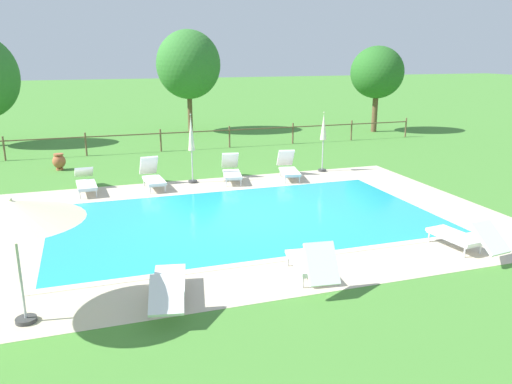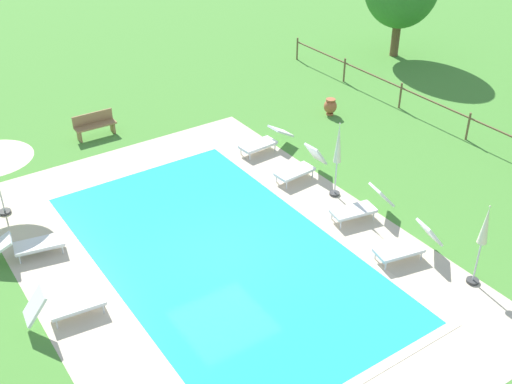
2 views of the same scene
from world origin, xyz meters
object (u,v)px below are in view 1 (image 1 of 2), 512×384
(sun_lounger_north_end, at_px, (465,237))
(sun_lounger_south_far, at_px, (86,181))
(sun_lounger_north_near_steps, at_px, (152,176))
(tree_centre, at_px, (377,73))
(terracotta_urn_near_fence, at_px, (59,161))
(tree_west_mid, at_px, (188,65))
(sun_lounger_north_far, at_px, (232,170))
(patio_umbrella_closed_row_west, at_px, (323,132))
(patio_umbrella_open_foreground, at_px, (12,211))
(sun_lounger_north_mid, at_px, (169,284))
(patio_umbrella_closed_row_east, at_px, (191,139))
(sun_lounger_south_near_corner, at_px, (288,168))
(sun_lounger_south_mid, at_px, (311,263))

(sun_lounger_north_end, xyz_separation_m, sun_lounger_south_far, (-8.34, 8.40, -0.02))
(sun_lounger_north_near_steps, relative_size, tree_centre, 0.38)
(terracotta_urn_near_fence, relative_size, tree_west_mid, 0.11)
(sun_lounger_north_far, relative_size, patio_umbrella_closed_row_west, 0.84)
(patio_umbrella_open_foreground, bearing_deg, sun_lounger_south_far, 82.81)
(sun_lounger_north_far, relative_size, tree_west_mid, 0.34)
(sun_lounger_north_mid, xyz_separation_m, sun_lounger_south_far, (-1.39, 8.71, 0.00))
(patio_umbrella_open_foreground, height_order, patio_umbrella_closed_row_east, patio_umbrella_closed_row_east)
(tree_west_mid, bearing_deg, sun_lounger_north_end, -83.41)
(sun_lounger_north_near_steps, height_order, sun_lounger_north_mid, sun_lounger_north_near_steps)
(sun_lounger_north_end, distance_m, patio_umbrella_closed_row_east, 9.79)
(tree_centre, bearing_deg, sun_lounger_south_far, -151.62)
(sun_lounger_south_near_corner, bearing_deg, patio_umbrella_open_foreground, -134.75)
(sun_lounger_south_far, relative_size, patio_umbrella_closed_row_east, 0.84)
(sun_lounger_north_mid, relative_size, sun_lounger_south_mid, 1.13)
(patio_umbrella_open_foreground, bearing_deg, sun_lounger_south_near_corner, 45.25)
(sun_lounger_north_far, height_order, patio_umbrella_closed_row_east, patio_umbrella_closed_row_east)
(sun_lounger_north_far, xyz_separation_m, sun_lounger_south_mid, (-0.75, -8.63, 0.01))
(sun_lounger_north_far, bearing_deg, sun_lounger_north_mid, -112.92)
(sun_lounger_north_end, relative_size, tree_west_mid, 0.35)
(terracotta_urn_near_fence, bearing_deg, sun_lounger_north_far, -32.70)
(sun_lounger_south_far, relative_size, terracotta_urn_near_fence, 3.15)
(sun_lounger_south_mid, bearing_deg, sun_lounger_north_far, 85.00)
(sun_lounger_north_near_steps, distance_m, patio_umbrella_closed_row_east, 1.88)
(sun_lounger_north_mid, relative_size, sun_lounger_north_far, 1.09)
(patio_umbrella_open_foreground, height_order, patio_umbrella_closed_row_west, patio_umbrella_closed_row_west)
(sun_lounger_south_far, height_order, terracotta_urn_near_fence, sun_lounger_south_far)
(sun_lounger_north_mid, distance_m, patio_umbrella_open_foreground, 2.99)
(sun_lounger_north_mid, xyz_separation_m, sun_lounger_north_end, (6.95, 0.31, 0.02))
(terracotta_urn_near_fence, bearing_deg, tree_centre, 16.16)
(sun_lounger_north_end, bearing_deg, sun_lounger_south_mid, -175.58)
(sun_lounger_north_mid, bearing_deg, patio_umbrella_open_foreground, 179.06)
(sun_lounger_north_mid, height_order, tree_west_mid, tree_west_mid)
(sun_lounger_north_near_steps, height_order, patio_umbrella_closed_row_west, patio_umbrella_closed_row_west)
(sun_lounger_north_far, xyz_separation_m, tree_centre, (11.18, 8.84, 3.00))
(sun_lounger_north_end, xyz_separation_m, tree_west_mid, (-2.37, 20.49, 3.46))
(sun_lounger_south_far, bearing_deg, terracotta_urn_near_fence, 104.39)
(sun_lounger_north_mid, xyz_separation_m, tree_west_mid, (4.58, 20.80, 3.48))
(patio_umbrella_closed_row_west, bearing_deg, sun_lounger_south_near_corner, -159.17)
(sun_lounger_south_far, distance_m, patio_umbrella_open_foreground, 8.89)
(patio_umbrella_closed_row_west, distance_m, terracotta_urn_near_fence, 10.48)
(sun_lounger_south_near_corner, distance_m, sun_lounger_south_far, 7.16)
(sun_lounger_north_near_steps, bearing_deg, sun_lounger_north_far, 0.70)
(sun_lounger_north_end, xyz_separation_m, patio_umbrella_closed_row_west, (0.50, 8.69, 1.17))
(sun_lounger_south_near_corner, bearing_deg, terracotta_urn_near_fence, 153.03)
(sun_lounger_north_mid, relative_size, tree_west_mid, 0.37)
(sun_lounger_north_end, bearing_deg, patio_umbrella_open_foreground, -178.34)
(tree_west_mid, bearing_deg, sun_lounger_north_near_steps, -107.18)
(patio_umbrella_open_foreground, bearing_deg, sun_lounger_north_near_steps, 68.96)
(tree_west_mid, height_order, tree_centre, tree_west_mid)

